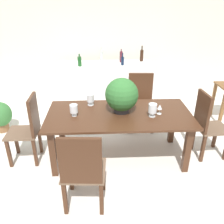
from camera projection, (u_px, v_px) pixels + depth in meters
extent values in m
plane|color=silver|center=(119.00, 159.00, 3.61)|extent=(7.04, 7.04, 0.00)
cube|color=beige|center=(111.00, 41.00, 5.36)|extent=(6.40, 0.10, 2.60)
cube|color=#422616|center=(119.00, 115.00, 3.36)|extent=(2.03, 0.98, 0.03)
cube|color=#422616|center=(53.00, 154.00, 3.15)|extent=(0.08, 0.08, 0.70)
cube|color=#422616|center=(187.00, 150.00, 3.22)|extent=(0.08, 0.08, 0.70)
cube|color=#422616|center=(61.00, 126.00, 3.81)|extent=(0.08, 0.08, 0.70)
cube|color=#422616|center=(172.00, 123.00, 3.89)|extent=(0.08, 0.08, 0.70)
cube|color=#422616|center=(103.00, 175.00, 2.95)|extent=(0.05, 0.05, 0.45)
cube|color=#422616|center=(71.00, 175.00, 2.96)|extent=(0.05, 0.05, 0.45)
cube|color=#422616|center=(101.00, 199.00, 2.62)|extent=(0.05, 0.05, 0.45)
cube|color=#422616|center=(65.00, 198.00, 2.62)|extent=(0.05, 0.05, 0.45)
cube|color=brown|center=(84.00, 170.00, 2.68)|extent=(0.50, 0.48, 0.03)
cube|color=#422616|center=(80.00, 161.00, 2.37)|extent=(0.44, 0.07, 0.55)
cube|color=#422616|center=(215.00, 135.00, 3.80)|extent=(0.05, 0.05, 0.45)
cube|color=#422616|center=(203.00, 149.00, 3.47)|extent=(0.05, 0.05, 0.45)
cube|color=#422616|center=(193.00, 137.00, 3.76)|extent=(0.05, 0.05, 0.45)
cube|color=brown|center=(212.00, 128.00, 3.53)|extent=(0.47, 0.44, 0.03)
cube|color=#422616|center=(203.00, 111.00, 3.38)|extent=(0.07, 0.37, 0.55)
cube|color=#422616|center=(16.00, 141.00, 3.65)|extent=(0.04, 0.04, 0.45)
cube|color=#422616|center=(9.00, 154.00, 3.36)|extent=(0.04, 0.04, 0.45)
cube|color=#422616|center=(40.00, 140.00, 3.67)|extent=(0.04, 0.04, 0.45)
cube|color=#422616|center=(35.00, 153.00, 3.38)|extent=(0.04, 0.04, 0.45)
cube|color=brown|center=(23.00, 133.00, 3.41)|extent=(0.44, 0.41, 0.03)
cube|color=#422616|center=(34.00, 115.00, 3.29)|extent=(0.04, 0.37, 0.54)
cube|color=#422616|center=(130.00, 122.00, 4.19)|extent=(0.05, 0.05, 0.45)
cube|color=#422616|center=(153.00, 122.00, 4.19)|extent=(0.05, 0.05, 0.45)
cube|color=#422616|center=(129.00, 112.00, 4.53)|extent=(0.05, 0.05, 0.45)
cube|color=#422616|center=(150.00, 112.00, 4.53)|extent=(0.05, 0.05, 0.45)
cube|color=brown|center=(141.00, 105.00, 4.26)|extent=(0.50, 0.47, 0.03)
cube|color=#422616|center=(141.00, 87.00, 4.32)|extent=(0.44, 0.06, 0.51)
cylinder|color=#333338|center=(121.00, 109.00, 3.38)|extent=(0.21, 0.21, 0.09)
sphere|color=#2D662D|center=(122.00, 95.00, 3.29)|extent=(0.46, 0.46, 0.46)
sphere|color=#DB9EB2|center=(110.00, 92.00, 3.30)|extent=(0.06, 0.06, 0.06)
sphere|color=#DB9EB2|center=(113.00, 95.00, 3.34)|extent=(0.05, 0.05, 0.05)
sphere|color=#DB9EB2|center=(111.00, 91.00, 3.39)|extent=(0.05, 0.05, 0.05)
sphere|color=#DB9EB2|center=(116.00, 92.00, 3.13)|extent=(0.04, 0.04, 0.04)
sphere|color=#DB9EB2|center=(110.00, 92.00, 3.38)|extent=(0.06, 0.06, 0.06)
sphere|color=#DB9EB2|center=(112.00, 98.00, 3.30)|extent=(0.04, 0.04, 0.04)
cylinder|color=silver|center=(152.00, 116.00, 3.27)|extent=(0.09, 0.09, 0.01)
cylinder|color=silver|center=(152.00, 114.00, 3.26)|extent=(0.03, 0.03, 0.05)
cylinder|color=silver|center=(153.00, 108.00, 3.22)|extent=(0.11, 0.11, 0.12)
cylinder|color=silver|center=(74.00, 115.00, 3.29)|extent=(0.07, 0.07, 0.01)
cylinder|color=silver|center=(74.00, 114.00, 3.28)|extent=(0.03, 0.03, 0.04)
cylinder|color=silver|center=(74.00, 109.00, 3.24)|extent=(0.11, 0.11, 0.11)
cylinder|color=silver|center=(91.00, 105.00, 3.61)|extent=(0.09, 0.09, 0.01)
cylinder|color=silver|center=(91.00, 103.00, 3.59)|extent=(0.02, 0.02, 0.04)
cylinder|color=silver|center=(90.00, 98.00, 3.56)|extent=(0.11, 0.11, 0.12)
cylinder|color=silver|center=(159.00, 114.00, 3.34)|extent=(0.06, 0.06, 0.00)
cylinder|color=silver|center=(159.00, 111.00, 3.32)|extent=(0.01, 0.01, 0.07)
cone|color=silver|center=(160.00, 107.00, 3.29)|extent=(0.07, 0.07, 0.07)
cube|color=white|center=(106.00, 85.00, 5.19)|extent=(1.96, 0.60, 0.94)
cylinder|color=#194C1E|center=(80.00, 61.00, 4.77)|extent=(0.08, 0.08, 0.19)
cylinder|color=#194C1E|center=(79.00, 55.00, 4.72)|extent=(0.03, 0.03, 0.06)
cylinder|color=#0F1E38|center=(123.00, 61.00, 4.84)|extent=(0.06, 0.06, 0.17)
cylinder|color=#0F1E38|center=(123.00, 55.00, 4.79)|extent=(0.02, 0.02, 0.08)
cylinder|color=#511E28|center=(121.00, 57.00, 5.04)|extent=(0.06, 0.06, 0.22)
cylinder|color=#511E28|center=(121.00, 50.00, 4.98)|extent=(0.02, 0.02, 0.05)
cylinder|color=#B2BFB7|center=(101.00, 57.00, 5.08)|extent=(0.07, 0.07, 0.21)
cylinder|color=#B2BFB7|center=(101.00, 50.00, 5.01)|extent=(0.02, 0.02, 0.09)
cylinder|color=black|center=(142.00, 56.00, 5.11)|extent=(0.07, 0.07, 0.24)
cylinder|color=black|center=(142.00, 48.00, 5.04)|extent=(0.02, 0.02, 0.09)
cube|color=brown|center=(222.00, 108.00, 4.39)|extent=(0.05, 0.05, 0.70)
cube|color=brown|center=(213.00, 100.00, 4.76)|extent=(0.05, 0.05, 0.70)
cylinder|color=brown|center=(3.00, 126.00, 4.33)|extent=(0.21, 0.21, 0.17)
ellipsoid|color=#387538|center=(0.00, 114.00, 4.22)|extent=(0.40, 0.40, 0.44)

